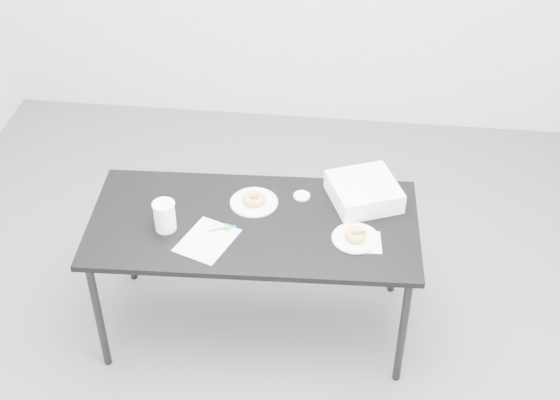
# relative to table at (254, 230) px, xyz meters

# --- Properties ---
(floor) EXTENTS (4.00, 4.00, 0.00)m
(floor) POSITION_rel_table_xyz_m (-0.02, 0.01, -0.64)
(floor) COLOR #525358
(floor) RESTS_ON ground
(table) EXTENTS (1.56, 0.78, 0.70)m
(table) POSITION_rel_table_xyz_m (0.00, 0.00, 0.00)
(table) COLOR black
(table) RESTS_ON floor
(scorecard) EXTENTS (0.29, 0.32, 0.00)m
(scorecard) POSITION_rel_table_xyz_m (-0.19, -0.15, 0.05)
(scorecard) COLOR white
(scorecard) RESTS_ON table
(logo_patch) EXTENTS (0.06, 0.06, 0.00)m
(logo_patch) POSITION_rel_table_xyz_m (-0.11, -0.06, 0.06)
(logo_patch) COLOR green
(logo_patch) RESTS_ON scorecard
(pen) EXTENTS (0.12, 0.05, 0.01)m
(pen) POSITION_rel_table_xyz_m (-0.13, -0.07, 0.06)
(pen) COLOR #0D9095
(pen) RESTS_ON scorecard
(napkin) EXTENTS (0.16, 0.16, 0.00)m
(napkin) POSITION_rel_table_xyz_m (0.51, -0.09, 0.05)
(napkin) COLOR white
(napkin) RESTS_ON table
(plate_near) EXTENTS (0.21, 0.21, 0.01)m
(plate_near) POSITION_rel_table_xyz_m (0.47, -0.07, 0.06)
(plate_near) COLOR white
(plate_near) RESTS_ON napkin
(donut_near) EXTENTS (0.11, 0.11, 0.03)m
(donut_near) POSITION_rel_table_xyz_m (0.47, -0.07, 0.08)
(donut_near) COLOR #BC7B3B
(donut_near) RESTS_ON plate_near
(plate_far) EXTENTS (0.23, 0.23, 0.01)m
(plate_far) POSITION_rel_table_xyz_m (-0.02, 0.14, 0.06)
(plate_far) COLOR white
(plate_far) RESTS_ON table
(donut_far) EXTENTS (0.11, 0.11, 0.04)m
(donut_far) POSITION_rel_table_xyz_m (-0.02, 0.14, 0.08)
(donut_far) COLOR #BC7B3B
(donut_far) RESTS_ON plate_far
(coffee_cup) EXTENTS (0.10, 0.10, 0.15)m
(coffee_cup) POSITION_rel_table_xyz_m (-0.39, -0.09, 0.13)
(coffee_cup) COLOR white
(coffee_cup) RESTS_ON table
(cup_lid) EXTENTS (0.08, 0.08, 0.01)m
(cup_lid) POSITION_rel_table_xyz_m (0.20, 0.21, 0.06)
(cup_lid) COLOR white
(cup_lid) RESTS_ON table
(bakery_box) EXTENTS (0.39, 0.39, 0.10)m
(bakery_box) POSITION_rel_table_xyz_m (0.50, 0.22, 0.10)
(bakery_box) COLOR white
(bakery_box) RESTS_ON table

